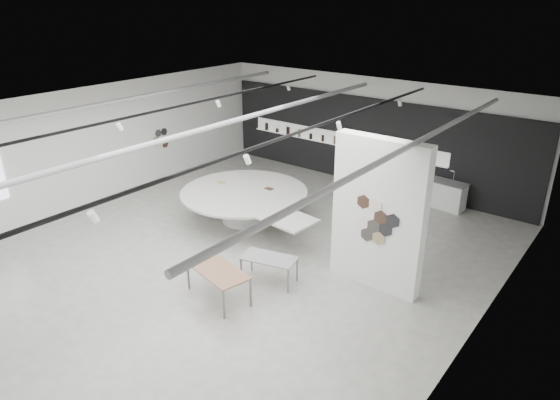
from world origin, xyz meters
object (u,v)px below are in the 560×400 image
Objects in this scene: display_island at (246,202)px; sample_table_stone at (269,260)px; partition_column at (378,215)px; sample_table_wood at (218,272)px; kitchen_counter at (441,193)px.

sample_table_stone is at bearing -33.93° from display_island.
sample_table_stone is at bearing -144.30° from partition_column.
sample_table_wood is at bearing -51.66° from display_island.
partition_column is at bearing -80.06° from kitchen_counter.
kitchen_counter is (1.49, 6.96, -0.16)m from sample_table_stone.
partition_column reaches higher than sample_table_stone.
display_island reaches higher than sample_table_stone.
display_island is 2.95× the size of sample_table_wood.
partition_column is at bearing 47.03° from sample_table_wood.
sample_table_stone is 0.87× the size of kitchen_counter.
sample_table_stone is (-2.01, -1.45, -1.20)m from partition_column.
display_island is (-4.72, 0.78, -1.17)m from partition_column.
display_island is 3.51m from sample_table_stone.
partition_column is at bearing 35.70° from sample_table_stone.
sample_table_wood is 1.06× the size of kitchen_counter.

